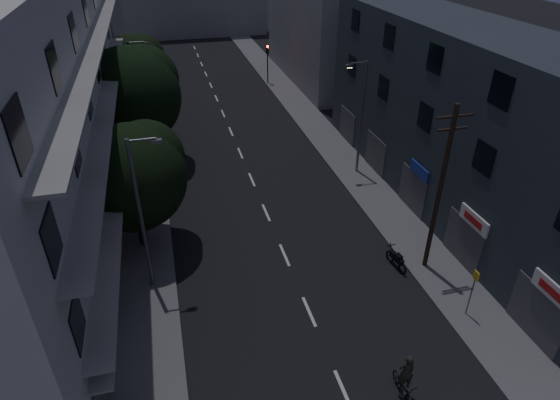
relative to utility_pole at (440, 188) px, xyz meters
name	(u,v)px	position (x,y,z in m)	size (l,w,h in m)	color
ground	(239,151)	(-7.01, 16.88, -4.87)	(160.00, 160.00, 0.00)	black
sidewalk_left	(143,160)	(-14.51, 16.88, -4.79)	(3.00, 90.00, 0.15)	#565659
sidewalk_right	(327,140)	(0.49, 16.88, -4.79)	(3.00, 90.00, 0.15)	#565659
lane_markings	(227,122)	(-7.01, 23.13, -4.86)	(0.15, 60.50, 0.01)	beige
building_left	(41,111)	(-18.98, 9.88, 2.13)	(7.00, 36.00, 14.00)	#AEAFA9
building_right	(463,122)	(4.99, 5.88, 0.63)	(6.19, 28.00, 11.00)	#272E36
building_far_left	(86,5)	(-19.01, 39.88, 3.13)	(6.00, 20.00, 16.00)	slate
building_far_right	(317,19)	(4.99, 33.88, 1.63)	(6.00, 20.00, 13.00)	slate
building_far_end	(185,0)	(-7.01, 61.88, 0.13)	(24.00, 8.00, 10.00)	slate
tree_near	(132,173)	(-14.49, 5.87, -0.25)	(5.79, 5.79, 7.14)	black
tree_mid	(132,93)	(-14.48, 16.52, 0.66)	(6.99, 6.99, 8.60)	black
tree_far	(134,64)	(-14.50, 27.56, -0.24)	(5.77, 5.77, 7.14)	black
traffic_signal_far_right	(268,56)	(-0.73, 33.24, -1.77)	(0.28, 0.37, 4.10)	black
traffic_signal_far_left	(148,67)	(-13.37, 32.21, -1.77)	(0.28, 0.37, 4.10)	black
street_lamp_left_near	(142,210)	(-14.02, 2.11, -0.27)	(1.51, 0.25, 8.00)	#5B5F63
street_lamp_right	(360,113)	(0.56, 11.04, -0.27)	(1.51, 0.25, 8.00)	#575A5E
street_lamp_left_far	(136,88)	(-14.30, 20.61, -0.27)	(1.51, 0.25, 8.00)	#54565B
utility_pole	(440,188)	(0.00, 0.00, 0.00)	(1.80, 0.24, 9.00)	black
bus_stop_sign	(474,285)	(0.04, -3.73, -2.98)	(0.06, 0.35, 2.52)	#595B60
motorcycle	(396,260)	(-1.50, 0.41, -4.41)	(0.53, 1.81, 1.16)	black
cyclist	(404,382)	(-4.85, -6.84, -4.12)	(0.70, 1.78, 2.22)	black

